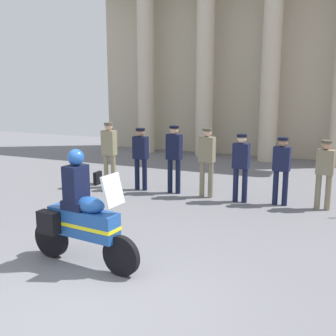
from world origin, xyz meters
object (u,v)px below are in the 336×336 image
at_px(officer_in_row_4, 241,163).
at_px(officer_in_row_0, 109,150).
at_px(officer_in_row_5, 281,166).
at_px(officer_in_row_1, 141,154).
at_px(motorcycle_with_rider, 80,218).
at_px(officer_in_row_2, 174,154).
at_px(officer_in_row_6, 325,169).
at_px(officer_in_row_3, 207,157).
at_px(briefcase_on_ground, 98,178).

bearing_deg(officer_in_row_4, officer_in_row_0, 4.27).
bearing_deg(officer_in_row_5, officer_in_row_1, 4.60).
bearing_deg(officer_in_row_4, officer_in_row_1, 2.19).
bearing_deg(officer_in_row_1, motorcycle_with_rider, 108.86).
bearing_deg(officer_in_row_2, officer_in_row_4, 179.82).
bearing_deg(officer_in_row_0, officer_in_row_6, -174.29).
bearing_deg(officer_in_row_6, officer_in_row_4, 8.48).
height_order(officer_in_row_4, officer_in_row_6, officer_in_row_4).
bearing_deg(officer_in_row_0, officer_in_row_3, -173.80).
distance_m(officer_in_row_4, briefcase_on_ground, 4.18).
bearing_deg(officer_in_row_0, motorcycle_with_rider, 119.20).
xyz_separation_m(officer_in_row_4, officer_in_row_6, (1.88, 0.11, -0.03)).
xyz_separation_m(motorcycle_with_rider, briefcase_on_ground, (-2.52, 4.70, -0.61)).
distance_m(officer_in_row_0, briefcase_on_ground, 1.01).
relative_size(officer_in_row_3, officer_in_row_5, 1.08).
height_order(officer_in_row_4, officer_in_row_5, officer_in_row_4).
distance_m(officer_in_row_0, officer_in_row_5, 4.54).
xyz_separation_m(officer_in_row_5, motorcycle_with_rider, (-2.51, -4.58, -0.16)).
bearing_deg(officer_in_row_1, officer_in_row_0, 10.53).
bearing_deg(officer_in_row_3, officer_in_row_0, 6.20).
bearing_deg(officer_in_row_4, officer_in_row_3, -1.67).
bearing_deg(officer_in_row_1, officer_in_row_4, -177.81).
relative_size(officer_in_row_2, officer_in_row_3, 1.01).
height_order(officer_in_row_0, officer_in_row_6, officer_in_row_0).
distance_m(officer_in_row_1, officer_in_row_3, 1.83).
height_order(officer_in_row_5, briefcase_on_ground, officer_in_row_5).
distance_m(officer_in_row_1, officer_in_row_5, 3.64).
bearing_deg(officer_in_row_2, officer_in_row_3, -178.71).
distance_m(officer_in_row_0, officer_in_row_2, 1.84).
xyz_separation_m(officer_in_row_4, officer_in_row_5, (0.93, 0.11, -0.02)).
distance_m(officer_in_row_1, officer_in_row_2, 0.94).
relative_size(officer_in_row_2, officer_in_row_4, 1.06).
xyz_separation_m(officer_in_row_0, officer_in_row_4, (3.61, -0.05, -0.08)).
bearing_deg(briefcase_on_ground, officer_in_row_1, -3.54).
bearing_deg(motorcycle_with_rider, officer_in_row_6, 61.29).
bearing_deg(officer_in_row_1, officer_in_row_5, -175.40).
bearing_deg(officer_in_row_2, briefcase_on_ground, 3.63).
bearing_deg(officer_in_row_2, officer_in_row_5, -176.13).
height_order(officer_in_row_2, motorcycle_with_rider, motorcycle_with_rider).
bearing_deg(officer_in_row_5, officer_in_row_0, 5.77).
xyz_separation_m(officer_in_row_2, motorcycle_with_rider, (0.19, -4.64, -0.24)).
height_order(officer_in_row_3, motorcycle_with_rider, motorcycle_with_rider).
bearing_deg(officer_in_row_3, officer_in_row_5, -174.86).
bearing_deg(officer_in_row_6, officer_in_row_3, 5.24).
height_order(officer_in_row_2, officer_in_row_4, officer_in_row_2).
distance_m(officer_in_row_0, officer_in_row_6, 5.49).
bearing_deg(officer_in_row_1, officer_in_row_6, -175.23).
distance_m(officer_in_row_2, motorcycle_with_rider, 4.65).
bearing_deg(officer_in_row_3, officer_in_row_1, 4.07).
bearing_deg(officer_in_row_2, officer_in_row_6, -175.73).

